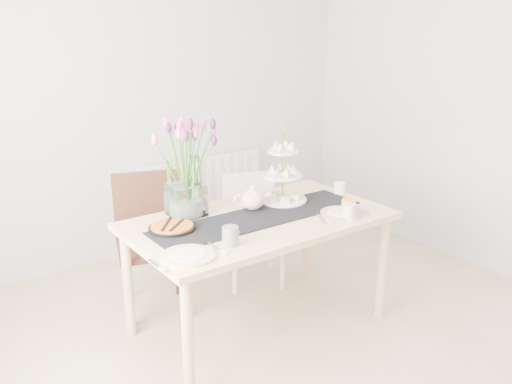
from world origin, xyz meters
TOP-DOWN VIEW (x-y plane):
  - room_shell at (0.00, 0.00)m, footprint 4.50×4.50m
  - radiator at (0.50, 2.19)m, footprint 1.20×0.08m
  - dining_table at (0.02, 0.68)m, footprint 1.60×0.90m
  - chair_brown at (-0.41, 1.34)m, footprint 0.58×0.58m
  - chair_white at (0.40, 1.30)m, footprint 0.53×0.53m
  - table_runner at (0.02, 0.68)m, footprint 1.40×0.35m
  - tulip_vase at (-0.32, 0.98)m, footprint 0.73×0.73m
  - cake_stand at (0.33, 0.84)m, footprint 0.32×0.32m
  - teapot at (0.07, 0.81)m, footprint 0.29×0.27m
  - cream_jug at (0.76, 0.74)m, footprint 0.10×0.10m
  - tart_tin at (-0.51, 0.80)m, footprint 0.27×0.27m
  - mug_grey at (-0.36, 0.42)m, footprint 0.11×0.11m
  - mug_white at (0.45, 0.34)m, footprint 0.09×0.09m
  - mug_orange at (0.50, 0.39)m, footprint 0.12×0.12m
  - plate_left at (-0.62, 0.42)m, footprint 0.29×0.29m
  - plate_right at (0.47, 0.43)m, footprint 0.34×0.34m

SIDE VIEW (x-z plane):
  - radiator at x=0.50m, z-range 0.15..0.75m
  - chair_white at x=0.40m, z-range 0.06..0.87m
  - chair_brown at x=-0.41m, z-range 0.08..1.01m
  - dining_table at x=0.02m, z-range 0.30..1.05m
  - table_runner at x=0.02m, z-range 0.75..0.76m
  - plate_right at x=0.47m, z-range 0.75..0.76m
  - plate_left at x=-0.62m, z-range 0.75..0.76m
  - tart_tin at x=-0.51m, z-range 0.75..0.78m
  - cream_jug at x=0.76m, z-range 0.75..0.83m
  - mug_white at x=0.45m, z-range 0.75..0.85m
  - mug_orange at x=0.50m, z-range 0.75..0.85m
  - mug_grey at x=-0.36m, z-range 0.75..0.86m
  - teapot at x=0.07m, z-range 0.75..0.90m
  - cake_stand at x=0.33m, z-range 0.65..1.12m
  - tulip_vase at x=-0.32m, z-range 0.84..1.47m
  - room_shell at x=0.00m, z-range -0.95..3.55m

